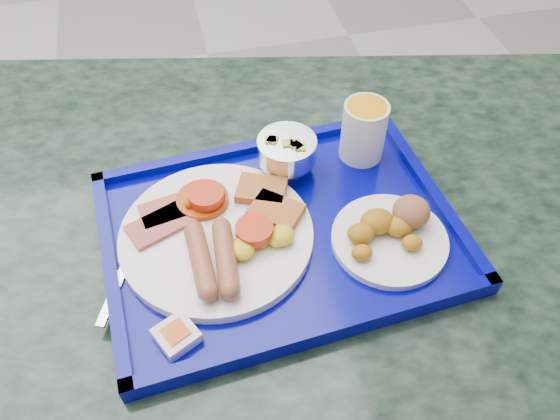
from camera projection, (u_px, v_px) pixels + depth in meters
name	position (u px, v px, depth m)	size (l,w,h in m)	color
floor	(49.00, 182.00, 1.94)	(6.00, 6.00, 0.00)	#97979A
table	(282.00, 309.00, 0.92)	(1.44, 1.11, 0.81)	slate
tray	(280.00, 232.00, 0.75)	(0.50, 0.38, 0.03)	#020484
main_plate	(221.00, 232.00, 0.73)	(0.26, 0.26, 0.04)	white
bread_plate	(391.00, 231.00, 0.72)	(0.16, 0.16, 0.05)	white
fruit_bowl	(287.00, 150.00, 0.79)	(0.09, 0.09, 0.06)	silver
juice_cup	(364.00, 130.00, 0.81)	(0.07, 0.07, 0.09)	silver
spoon	(154.00, 228.00, 0.74)	(0.08, 0.18, 0.01)	silver
knife	(123.00, 271.00, 0.70)	(0.01, 0.16, 0.00)	silver
jam_packet	(177.00, 335.00, 0.63)	(0.06, 0.06, 0.02)	white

